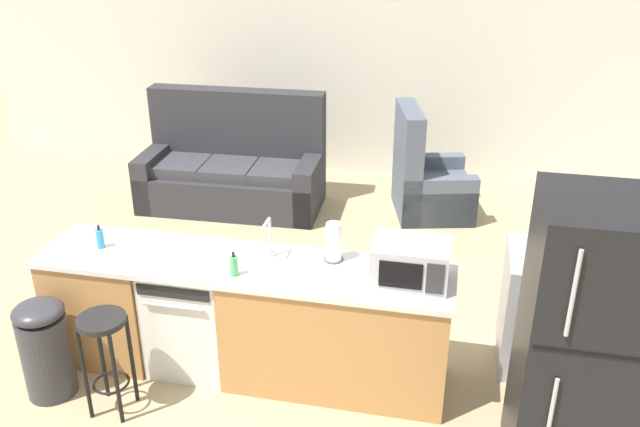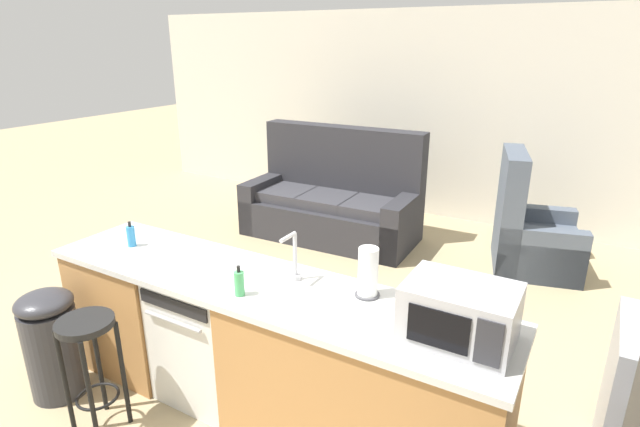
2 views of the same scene
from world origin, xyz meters
name	(u,v)px [view 1 (image 1 of 2)]	position (x,y,z in m)	size (l,w,h in m)	color
ground_plane	(229,365)	(0.00, 0.00, 0.00)	(24.00, 24.00, 0.00)	tan
wall_back	(361,70)	(0.30, 4.20, 1.30)	(10.00, 0.06, 2.60)	silver
kitchen_counter	(257,322)	(0.24, 0.00, 0.42)	(2.94, 0.66, 0.90)	#B77F47
dishwasher	(193,314)	(-0.25, 0.00, 0.42)	(0.58, 0.61, 0.84)	silver
stove_range	(556,312)	(2.35, 0.55, 0.45)	(0.76, 0.68, 0.90)	#A8AAB2
refrigerator	(587,349)	(2.35, -0.55, 0.90)	(0.72, 0.73, 1.81)	black
microwave	(410,262)	(1.31, 0.00, 1.04)	(0.50, 0.37, 0.28)	#B7B7BC
sink_faucet	(269,240)	(0.31, 0.13, 1.03)	(0.07, 0.18, 0.30)	silver
paper_towel_roll	(334,242)	(0.76, 0.17, 1.04)	(0.14, 0.14, 0.28)	#4C4C51
soap_bottle	(234,266)	(0.15, -0.18, 0.97)	(0.06, 0.06, 0.18)	#4CB266
dish_soap_bottle	(100,238)	(-0.92, 0.00, 0.97)	(0.06, 0.06, 0.18)	#338CCC
kettle	(590,241)	(2.52, 0.68, 0.99)	(0.21, 0.17, 0.19)	silver
bar_stool	(105,344)	(-0.61, -0.62, 0.54)	(0.32, 0.32, 0.74)	black
trash_bin	(45,347)	(-1.12, -0.55, 0.38)	(0.35, 0.35, 0.74)	#333338
couch	(234,170)	(-0.92, 2.89, 0.39)	(2.03, 0.97, 1.27)	#2D2D33
armchair	(425,183)	(1.22, 3.07, 0.35)	(0.98, 1.02, 1.20)	#515B6B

